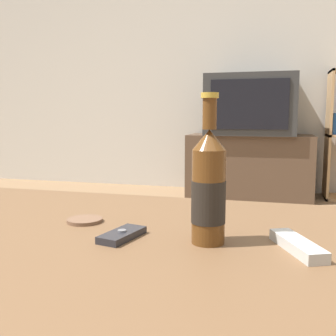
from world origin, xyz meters
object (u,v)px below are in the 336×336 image
object	(u,v)px
beer_bottle	(209,188)
television	(251,105)
cell_phone	(122,235)
remote_control	(297,245)
tv_stand	(249,166)

from	to	relation	value
beer_bottle	television	bearing A→B (deg)	91.68
cell_phone	remote_control	world-z (taller)	remote_control
television	remote_control	xyz separation A→B (m)	(0.24, -2.69, -0.32)
tv_stand	beer_bottle	bearing A→B (deg)	-88.33
tv_stand	television	world-z (taller)	television
television	cell_phone	bearing A→B (deg)	-91.89
tv_stand	remote_control	bearing A→B (deg)	-84.89
tv_stand	cell_phone	bearing A→B (deg)	-91.89
tv_stand	television	bearing A→B (deg)	-90.00
tv_stand	television	xyz separation A→B (m)	(-0.00, -0.00, 0.51)
tv_stand	television	distance (m)	0.51
remote_control	beer_bottle	bearing A→B (deg)	154.43
tv_stand	remote_control	size ratio (longest dim) A/B	6.78
beer_bottle	cell_phone	distance (m)	0.20
beer_bottle	cell_phone	size ratio (longest dim) A/B	2.41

